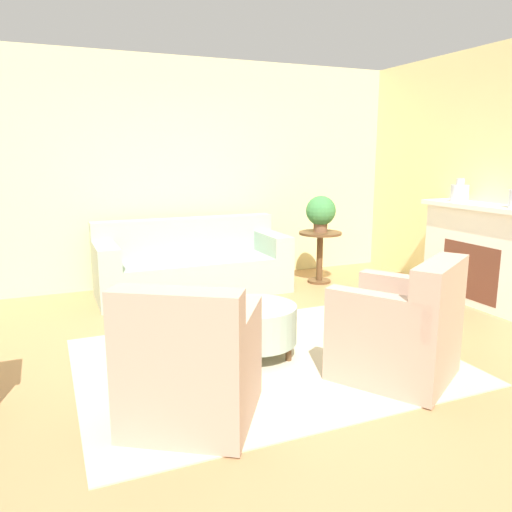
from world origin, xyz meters
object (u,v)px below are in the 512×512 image
ottoman_table (256,324)px  potted_plant_on_side_table (321,212)px  couch (192,266)px  armchair_left (191,367)px  armchair_right (401,332)px  vase_mantel_near (460,192)px  side_table (320,248)px

ottoman_table → potted_plant_on_side_table: bearing=48.2°
couch → potted_plant_on_side_table: (1.64, -0.18, 0.60)m
couch → armchair_left: 2.99m
armchair_left → armchair_right: bearing=0.0°
armchair_left → ottoman_table: 1.10m
armchair_right → vase_mantel_near: 2.68m
vase_mantel_near → potted_plant_on_side_table: 1.63m
couch → potted_plant_on_side_table: size_ratio=4.85×
side_table → armchair_right: bearing=-108.0°
armchair_left → ottoman_table: armchair_left is taller
side_table → potted_plant_on_side_table: bearing=-116.6°
armchair_right → side_table: (0.88, 2.69, 0.09)m
ottoman_table → armchair_right: bearing=-43.5°
armchair_right → ottoman_table: 1.14m
armchair_left → armchair_right: (1.59, 0.00, 0.00)m
vase_mantel_near → potted_plant_on_side_table: bearing=135.0°
ottoman_table → potted_plant_on_side_table: potted_plant_on_side_table is taller
ottoman_table → vase_mantel_near: bearing=15.2°
side_table → vase_mantel_near: size_ratio=2.55×
armchair_left → ottoman_table: (0.76, 0.79, -0.08)m
potted_plant_on_side_table → vase_mantel_near: bearing=-45.0°
side_table → vase_mantel_near: (1.14, -1.14, 0.76)m
ottoman_table → vase_mantel_near: (2.84, 0.77, 0.93)m
armchair_right → ottoman_table: size_ratio=1.59×
couch → side_table: (1.64, -0.18, 0.13)m
side_table → potted_plant_on_side_table: size_ratio=1.43×
armchair_left → side_table: bearing=47.5°
couch → ottoman_table: bearing=-91.7°
armchair_right → vase_mantel_near: bearing=37.7°
vase_mantel_near → ottoman_table: bearing=-164.8°
armchair_right → potted_plant_on_side_table: potted_plant_on_side_table is taller
couch → side_table: 1.66m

